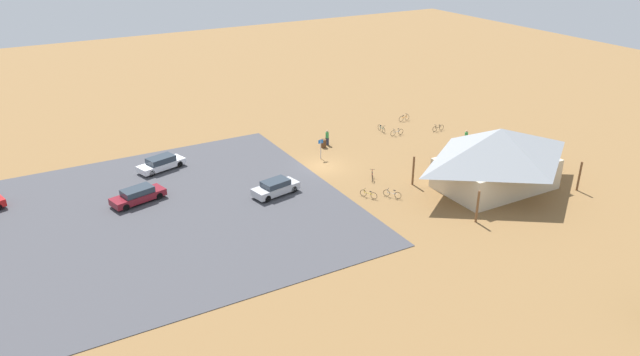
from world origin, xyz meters
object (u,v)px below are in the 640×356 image
bicycle_silver_yard_left (397,132)px  car_silver_aisle_side (276,187)px  trash_bin (323,143)px  bicycle_black_edge_north (438,128)px  car_maroon_back_corner (138,195)px  bicycle_white_lone_west (392,194)px  visitor_near_lot (327,137)px  bicycle_teal_yard_front (381,129)px  bicycle_red_back_row (372,176)px  bicycle_yellow_edge_south (369,194)px  bicycle_orange_near_sign (404,118)px  lot_sign (321,146)px  bike_pavilion (498,155)px  car_white_near_entry (161,163)px  visitor_by_pavilion (466,137)px

bicycle_silver_yard_left → car_silver_aisle_side: car_silver_aisle_side is taller
trash_bin → bicycle_black_edge_north: (-14.45, 2.05, -0.09)m
trash_bin → car_maroon_back_corner: 21.40m
bicycle_white_lone_west → visitor_near_lot: size_ratio=0.86×
bicycle_teal_yard_front → bicycle_silver_yard_left: 2.11m
bicycle_red_back_row → bicycle_silver_yard_left: (-9.46, -8.87, -0.02)m
bicycle_teal_yard_front → car_maroon_back_corner: car_maroon_back_corner is taller
bicycle_white_lone_west → bicycle_yellow_edge_south: (1.88, -1.03, -0.01)m
bicycle_white_lone_west → bicycle_orange_near_sign: 21.96m
bicycle_orange_near_sign → bicycle_white_lone_west: bearing=50.2°
bicycle_orange_near_sign → bicycle_yellow_edge_south: 22.47m
lot_sign → bicycle_white_lone_west: bearing=95.2°
bicycle_orange_near_sign → visitor_near_lot: size_ratio=0.98×
bike_pavilion → visitor_near_lot: bike_pavilion is taller
bicycle_silver_yard_left → bike_pavilion: bearing=88.0°
bicycle_white_lone_west → car_silver_aisle_side: (8.92, -5.69, 0.39)m
bicycle_orange_near_sign → bicycle_silver_yard_left: (3.89, 3.78, -0.01)m
visitor_near_lot → car_maroon_back_corner: bearing=10.8°
trash_bin → bicycle_white_lone_west: bearing=86.5°
bike_pavilion → lot_sign: size_ratio=5.86×
car_silver_aisle_side → car_maroon_back_corner: size_ratio=0.92×
bike_pavilion → bicycle_yellow_edge_south: 12.50m
trash_bin → bicycle_orange_near_sign: 13.50m
bicycle_orange_near_sign → car_white_near_entry: 30.44m
bicycle_teal_yard_front → trash_bin: bearing=7.1°
bicycle_white_lone_west → visitor_by_pavilion: 16.49m
lot_sign → bicycle_orange_near_sign: (-15.07, -5.60, -1.03)m
trash_bin → visitor_by_pavilion: visitor_by_pavilion is taller
trash_bin → bicycle_orange_near_sign: trash_bin is taller
bicycle_teal_yard_front → visitor_by_pavilion: bearing=124.6°
bicycle_silver_yard_left → bicycle_white_lone_west: bearing=52.2°
car_silver_aisle_side → visitor_near_lot: bearing=-140.2°
bicycle_red_back_row → car_silver_aisle_side: bearing=-8.6°
bicycle_silver_yard_left → visitor_near_lot: bearing=-8.9°
bicycle_white_lone_west → visitor_near_lot: 14.55m
lot_sign → bicycle_yellow_edge_south: (0.85, 10.25, -1.06)m
bicycle_black_edge_north → trash_bin: bearing=-8.1°
trash_bin → bicycle_yellow_edge_south: trash_bin is taller
bicycle_red_back_row → bicycle_orange_near_sign: 18.39m
trash_bin → bicycle_silver_yard_left: bearing=174.6°
lot_sign → visitor_near_lot: size_ratio=1.27×
bike_pavilion → visitor_by_pavilion: size_ratio=7.57×
bike_pavilion → bicycle_red_back_row: 11.80m
car_white_near_entry → bicycle_red_back_row: bearing=144.3°
lot_sign → visitor_near_lot: (-2.62, -3.17, -0.50)m
bicycle_white_lone_west → car_silver_aisle_side: bearing=-32.5°
bicycle_red_back_row → visitor_near_lot: (-0.90, -10.22, 0.53)m
lot_sign → bicycle_teal_yard_front: size_ratio=1.26×
bicycle_red_back_row → bicycle_silver_yard_left: bicycle_red_back_row is taller
bicycle_yellow_edge_south → bicycle_white_lone_west: bearing=151.4°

